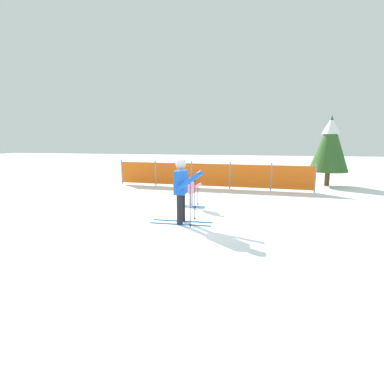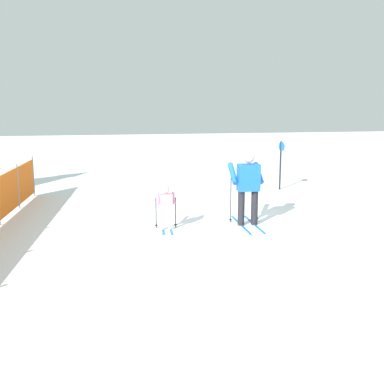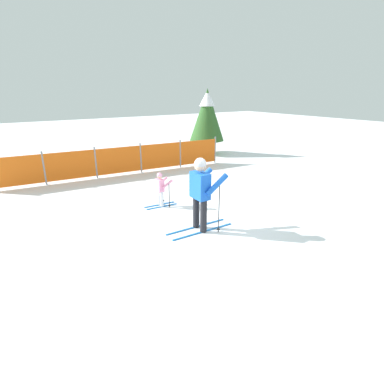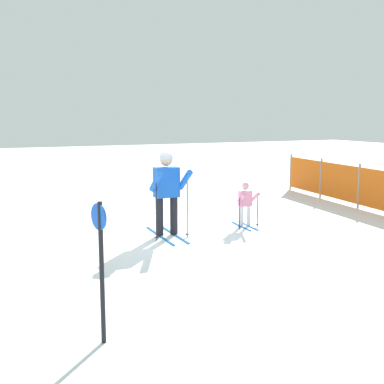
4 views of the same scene
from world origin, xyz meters
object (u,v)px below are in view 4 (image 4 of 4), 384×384
object	(u,v)px
trail_marker	(101,257)
skier_child	(246,201)
safety_fence	(382,191)
skier_adult	(167,185)

from	to	relation	value
trail_marker	skier_child	bearing A→B (deg)	134.53
safety_fence	skier_adult	bearing A→B (deg)	-91.37
safety_fence	trail_marker	distance (m)	8.77
skier_adult	safety_fence	bearing A→B (deg)	89.97
safety_fence	trail_marker	world-z (taller)	trail_marker
skier_adult	trail_marker	bearing A→B (deg)	-28.50
skier_adult	safety_fence	size ratio (longest dim) A/B	0.20
skier_adult	skier_child	size ratio (longest dim) A/B	1.76
skier_adult	trail_marker	world-z (taller)	skier_adult
skier_adult	skier_child	world-z (taller)	skier_adult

